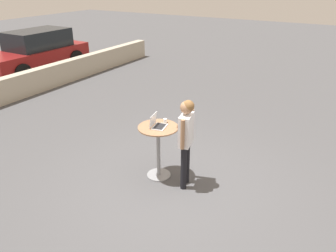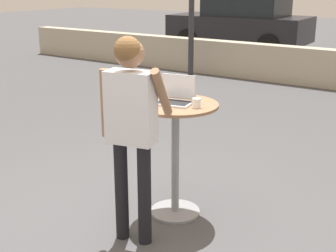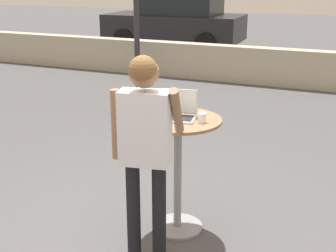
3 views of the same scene
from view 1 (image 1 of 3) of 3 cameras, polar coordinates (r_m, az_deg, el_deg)
ground_plane at (r=6.23m, az=0.83°, el=-10.29°), size 50.00×50.00×0.00m
cafe_table at (r=6.15m, az=-1.69°, el=-3.03°), size 0.75×0.75×1.05m
laptop at (r=5.97m, az=-1.89°, el=0.32°), size 0.36×0.31×0.24m
coffee_mug at (r=6.15m, az=-0.49°, el=0.92°), size 0.10×0.07×0.08m
standing_person at (r=5.71m, az=3.16°, el=-1.31°), size 0.52×0.42×1.69m
parked_car_near_street at (r=14.40m, az=-21.87°, el=12.04°), size 4.28×1.81×1.62m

